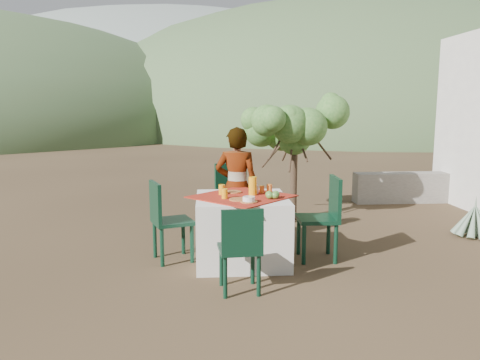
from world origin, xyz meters
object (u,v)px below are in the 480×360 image
object	(u,v)px
person	(237,187)
shrub_tree	(297,133)
chair_left	(166,217)
agave	(474,221)
chair_right	(324,214)
juice_pitcher	(253,186)
chair_far	(234,196)
chair_near	(241,246)
table	(242,229)

from	to	relation	value
person	shrub_tree	bearing A→B (deg)	-114.26
chair_left	agave	xyz separation A→B (m)	(4.12, 0.77, -0.30)
chair_right	juice_pitcher	bearing A→B (deg)	-91.23
chair_left	juice_pitcher	bearing A→B (deg)	-110.18
chair_far	chair_near	bearing A→B (deg)	-111.90
agave	juice_pitcher	world-z (taller)	juice_pitcher
table	chair_left	size ratio (longest dim) A/B	1.41
chair_far	shrub_tree	xyz separation A→B (m)	(1.03, 0.96, 0.79)
table	chair_near	bearing A→B (deg)	-94.83
table	juice_pitcher	bearing A→B (deg)	20.10
chair_far	agave	world-z (taller)	chair_far
agave	juice_pitcher	size ratio (longest dim) A/B	3.00
chair_right	juice_pitcher	size ratio (longest dim) A/B	4.62
shrub_tree	juice_pitcher	distance (m)	2.19
chair_left	person	size ratio (longest dim) A/B	0.61
chair_near	shrub_tree	bearing A→B (deg)	-115.04
chair_far	juice_pitcher	size ratio (longest dim) A/B	4.78
table	agave	bearing A→B (deg)	14.29
shrub_tree	juice_pitcher	bearing A→B (deg)	-114.23
chair_left	shrub_tree	bearing A→B (deg)	-63.40
table	agave	size ratio (longest dim) A/B	2.07
table	chair_near	world-z (taller)	chair_near
chair_far	chair_right	distance (m)	1.42
shrub_tree	person	bearing A→B (deg)	-127.29
chair_far	person	bearing A→B (deg)	-109.11
chair_near	shrub_tree	size ratio (longest dim) A/B	0.49
chair_near	agave	world-z (taller)	chair_near
chair_left	person	xyz separation A→B (m)	(0.85, 0.59, 0.24)
table	person	world-z (taller)	person
chair_right	juice_pitcher	distance (m)	0.89
chair_far	person	world-z (taller)	person
chair_near	shrub_tree	distance (m)	3.27
table	person	distance (m)	0.75
person	shrub_tree	size ratio (longest dim) A/B	0.88
chair_left	agave	world-z (taller)	chair_left
person	table	bearing A→B (deg)	104.42
shrub_tree	agave	bearing A→B (deg)	-27.41
shrub_tree	agave	size ratio (longest dim) A/B	2.72
chair_right	chair_near	bearing A→B (deg)	-45.67
agave	chair_near	bearing A→B (deg)	-151.93
chair_right	chair_far	bearing A→B (deg)	-134.80
chair_left	table	bearing A→B (deg)	-113.43
shrub_tree	chair_left	bearing A→B (deg)	-133.98
person	juice_pitcher	xyz separation A→B (m)	(0.15, -0.61, 0.11)
chair_near	person	size ratio (longest dim) A/B	0.56
table	person	xyz separation A→B (m)	(-0.02, 0.65, 0.37)
table	agave	world-z (taller)	table
table	chair_right	size ratio (longest dim) A/B	1.35
person	shrub_tree	distance (m)	1.79
agave	juice_pitcher	bearing A→B (deg)	-165.96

